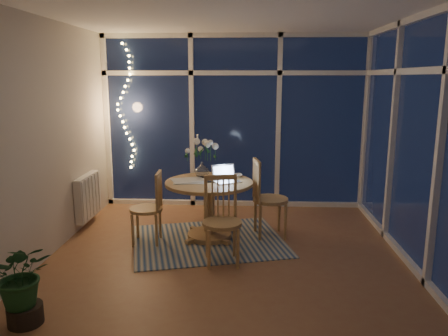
{
  "coord_description": "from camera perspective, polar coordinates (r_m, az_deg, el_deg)",
  "views": [
    {
      "loc": [
        0.2,
        -4.64,
        1.96
      ],
      "look_at": [
        -0.07,
        0.25,
        0.94
      ],
      "focal_mm": 35.0,
      "sensor_mm": 36.0,
      "label": 1
    }
  ],
  "objects": [
    {
      "name": "potted_plant",
      "position": [
        3.93,
        -24.9,
        -13.15
      ],
      "size": [
        0.67,
        0.62,
        0.76
      ],
      "primitive_type": "imported",
      "rotation": [
        0.0,
        0.0,
        0.35
      ],
      "color": "#17411E",
      "rests_on": "floor"
    },
    {
      "name": "newspapers",
      "position": [
        5.32,
        -4.58,
        -1.65
      ],
      "size": [
        0.45,
        0.38,
        0.01
      ],
      "primitive_type": "cube",
      "rotation": [
        0.0,
        0.0,
        0.25
      ],
      "color": "beige",
      "rests_on": "dining_table"
    },
    {
      "name": "ceiling",
      "position": [
        4.69,
        0.73,
        19.56
      ],
      "size": [
        4.0,
        4.0,
        0.0
      ],
      "primitive_type": "plane",
      "color": "white",
      "rests_on": "wall_back"
    },
    {
      "name": "chair_front",
      "position": [
        4.64,
        -0.25,
        -6.94
      ],
      "size": [
        0.5,
        0.5,
        0.95
      ],
      "primitive_type": "cube",
      "rotation": [
        0.0,
        0.0,
        0.15
      ],
      "color": "#A27549",
      "rests_on": "floor"
    },
    {
      "name": "laptop",
      "position": [
        5.22,
        0.42,
        -0.7
      ],
      "size": [
        0.38,
        0.37,
        0.22
      ],
      "primitive_type": null,
      "rotation": [
        0.0,
        0.0,
        0.48
      ],
      "color": "silver",
      "rests_on": "dining_table"
    },
    {
      "name": "wall_back",
      "position": [
        6.68,
        1.45,
        6.05
      ],
      "size": [
        4.0,
        0.04,
        2.6
      ],
      "primitive_type": "cube",
      "color": "beige",
      "rests_on": "floor"
    },
    {
      "name": "neighbour_roof",
      "position": [
        13.14,
        3.72,
        12.76
      ],
      "size": [
        7.0,
        3.0,
        2.2
      ],
      "primitive_type": "cube",
      "color": "#2F3138",
      "rests_on": "ground"
    },
    {
      "name": "wall_right",
      "position": [
        5.02,
        24.18,
        3.13
      ],
      "size": [
        0.04,
        4.0,
        2.6
      ],
      "primitive_type": "cube",
      "color": "beige",
      "rests_on": "floor"
    },
    {
      "name": "garden_shrubs",
      "position": [
        8.24,
        -3.84,
        1.15
      ],
      "size": [
        0.9,
        0.9,
        0.9
      ],
      "primitive_type": "sphere",
      "color": "black",
      "rests_on": "ground"
    },
    {
      "name": "wall_front",
      "position": [
        2.73,
        -1.16,
        -2.31
      ],
      "size": [
        4.0,
        0.04,
        2.6
      ],
      "primitive_type": "cube",
      "color": "beige",
      "rests_on": "floor"
    },
    {
      "name": "chair_right",
      "position": [
        5.46,
        6.09,
        -3.87
      ],
      "size": [
        0.53,
        0.53,
        1.0
      ],
      "primitive_type": "cube",
      "rotation": [
        0.0,
        0.0,
        1.74
      ],
      "color": "#A27549",
      "rests_on": "floor"
    },
    {
      "name": "window_wall_right",
      "position": [
        5.01,
        23.75,
        3.14
      ],
      "size": [
        0.1,
        4.0,
        2.6
      ],
      "primitive_type": "cube",
      "color": "white",
      "rests_on": "floor"
    },
    {
      "name": "radiator",
      "position": [
        6.14,
        -17.36,
        -3.54
      ],
      "size": [
        0.1,
        0.7,
        0.58
      ],
      "primitive_type": "cube",
      "color": "silver",
      "rests_on": "wall_left"
    },
    {
      "name": "garden_patio",
      "position": [
        9.86,
        4.86,
        -0.13
      ],
      "size": [
        12.0,
        6.0,
        0.1
      ],
      "primitive_type": "cube",
      "color": "black",
      "rests_on": "ground"
    },
    {
      "name": "chair_left",
      "position": [
        5.3,
        -10.15,
        -5.09
      ],
      "size": [
        0.43,
        0.43,
        0.89
      ],
      "primitive_type": "cube",
      "rotation": [
        0.0,
        0.0,
        -1.53
      ],
      "color": "#A27549",
      "rests_on": "floor"
    },
    {
      "name": "dining_table",
      "position": [
        5.39,
        -1.95,
        -5.52
      ],
      "size": [
        1.3,
        1.3,
        0.73
      ],
      "primitive_type": "cylinder",
      "rotation": [
        0.0,
        0.0,
        0.26
      ],
      "color": "#A27549",
      "rests_on": "floor"
    },
    {
      "name": "bowl",
      "position": [
        5.51,
        1.61,
        -1.0
      ],
      "size": [
        0.19,
        0.19,
        0.04
      ],
      "primitive_type": "imported",
      "rotation": [
        0.0,
        0.0,
        0.26
      ],
      "color": "white",
      "rests_on": "dining_table"
    },
    {
      "name": "garden_fence",
      "position": [
        10.2,
        2.06,
        5.76
      ],
      "size": [
        11.0,
        0.08,
        1.8
      ],
      "primitive_type": "cube",
      "color": "#392114",
      "rests_on": "ground"
    },
    {
      "name": "window_wall_back",
      "position": [
        6.64,
        1.44,
        6.02
      ],
      "size": [
        4.0,
        0.1,
        2.6
      ],
      "primitive_type": "cube",
      "color": "white",
      "rests_on": "floor"
    },
    {
      "name": "flower_vase",
      "position": [
        5.51,
        -2.9,
        -0.11
      ],
      "size": [
        0.25,
        0.25,
        0.21
      ],
      "primitive_type": "imported",
      "rotation": [
        0.0,
        0.0,
        0.26
      ],
      "color": "silver",
      "rests_on": "dining_table"
    },
    {
      "name": "phone",
      "position": [
        5.25,
        -1.8,
        -1.8
      ],
      "size": [
        0.11,
        0.06,
        0.01
      ],
      "primitive_type": "cube",
      "rotation": [
        0.0,
        0.0,
        0.01
      ],
      "color": "black",
      "rests_on": "dining_table"
    },
    {
      "name": "wall_left",
      "position": [
        5.18,
        -22.04,
        3.54
      ],
      "size": [
        0.04,
        4.0,
        2.6
      ],
      "primitive_type": "cube",
      "color": "beige",
      "rests_on": "floor"
    },
    {
      "name": "floor",
      "position": [
        5.04,
        0.65,
        -11.16
      ],
      "size": [
        4.0,
        4.0,
        0.0
      ],
      "primitive_type": "plane",
      "color": "brown",
      "rests_on": "ground"
    },
    {
      "name": "rug",
      "position": [
        5.41,
        -2.02,
        -9.46
      ],
      "size": [
        2.1,
        1.84,
        0.01
      ],
      "primitive_type": "cube",
      "rotation": [
        0.0,
        0.0,
        0.26
      ],
      "color": "#B9B196",
      "rests_on": "floor"
    },
    {
      "name": "fairy_lights",
      "position": [
        6.79,
        -12.75,
        7.77
      ],
      "size": [
        0.24,
        0.1,
        1.85
      ],
      "primitive_type": null,
      "color": "#F9CA63",
      "rests_on": "window_wall_back"
    }
  ]
}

